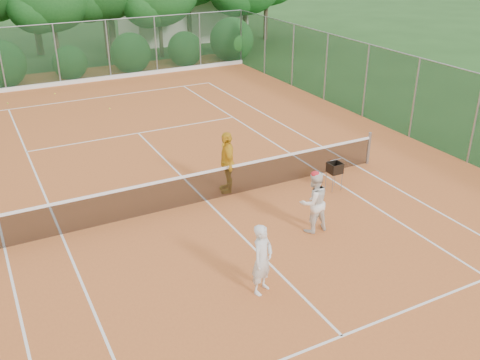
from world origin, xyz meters
name	(u,v)px	position (x,y,z in m)	size (l,w,h in m)	color
ground	(207,202)	(0.00, 0.00, 0.00)	(120.00, 120.00, 0.00)	#1E4518
clay_court	(207,201)	(0.00, 0.00, 0.01)	(18.00, 36.00, 0.02)	#C1642C
club_building	(182,16)	(9.00, 24.00, 1.50)	(8.00, 5.00, 3.00)	beige
tennis_net	(206,185)	(0.00, 0.00, 0.53)	(11.97, 0.10, 1.10)	gray
player_white	(262,259)	(-0.68, -4.42, 0.84)	(0.60, 0.39, 1.64)	silver
player_center_grp	(314,202)	(1.77, -2.78, 0.86)	(0.81, 0.63, 1.70)	silver
player_yellow	(227,162)	(0.84, 0.34, 0.96)	(1.10, 0.46, 1.88)	gold
ball_hopper	(335,168)	(3.75, -1.05, 0.70)	(0.38, 0.38, 0.86)	gray
stray_ball_a	(8,103)	(-4.04, 12.77, 0.05)	(0.07, 0.07, 0.07)	#AFCF30
stray_ball_b	(55,94)	(-1.88, 13.39, 0.05)	(0.07, 0.07, 0.07)	yellow
stray_ball_c	(110,109)	(-0.18, 9.87, 0.05)	(0.07, 0.07, 0.07)	#D6E735
court_markings	(207,201)	(0.00, 0.00, 0.02)	(11.03, 23.83, 0.01)	white
fence_back	(83,52)	(0.00, 15.00, 1.52)	(18.07, 0.07, 3.00)	#19381E
fence_right	(475,120)	(9.00, -1.50, 1.52)	(0.07, 33.07, 3.00)	#19381E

